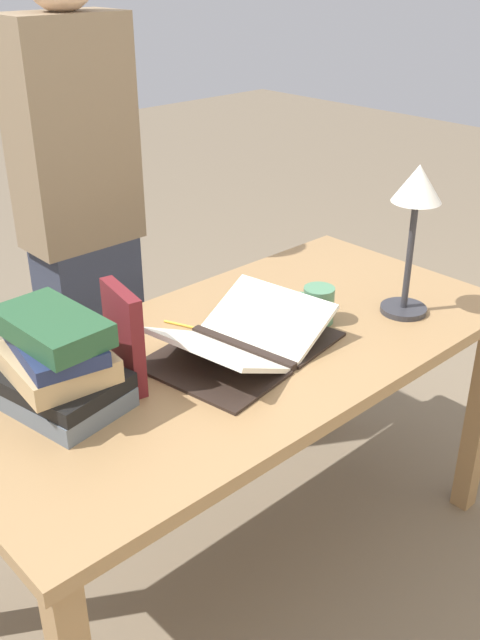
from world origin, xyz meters
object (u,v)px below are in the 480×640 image
reading_lamp (416,204)px  pencil (189,326)px  coffee_mug (318,305)px  book_standing_upright (124,337)px  open_book (243,341)px  book_stack_tall (57,365)px  person_reader (83,232)px

reading_lamp → pencil: bearing=-33.8°
coffee_mug → reading_lamp: bearing=150.2°
book_standing_upright → pencil: bearing=-146.7°
open_book → reading_lamp: 0.58m
book_standing_upright → reading_lamp: (-0.78, 0.22, 0.19)m
open_book → reading_lamp: bearing=154.5°
open_book → reading_lamp: size_ratio=1.23×
book_stack_tall → coffee_mug: book_stack_tall is taller
pencil → person_reader: (-0.06, -0.61, 0.09)m
book_standing_upright → person_reader: 0.80m
open_book → book_stack_tall: (0.46, -0.10, 0.07)m
book_stack_tall → coffee_mug: 0.73m
open_book → coffee_mug: open_book is taller
book_standing_upright → pencil: book_standing_upright is taller
pencil → open_book: bearing=95.6°
pencil → person_reader: 0.62m
open_book → person_reader: person_reader is taller
reading_lamp → book_stack_tall: bearing=-14.7°
pencil → book_stack_tall: bearing=11.6°
open_book → pencil: 0.19m
open_book → book_standing_upright: book_standing_upright is taller
book_stack_tall → book_standing_upright: (-0.16, 0.03, 0.02)m
person_reader → book_standing_upright: bearing=-115.0°
coffee_mug → person_reader: (0.22, -0.82, 0.04)m
book_stack_tall → book_standing_upright: 0.16m
book_stack_tall → pencil: bearing=-168.4°
open_book → book_stack_tall: book_stack_tall is taller
open_book → pencil: (0.02, -0.19, -0.03)m
book_standing_upright → coffee_mug: book_standing_upright is taller
pencil → person_reader: person_reader is taller
open_book → book_stack_tall: 0.47m
book_standing_upright → book_stack_tall: bearing=1.3°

